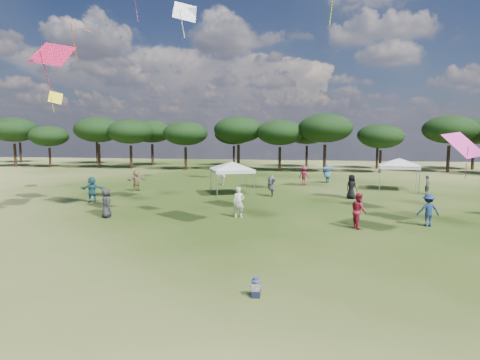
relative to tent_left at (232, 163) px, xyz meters
name	(u,v)px	position (x,y,z in m)	size (l,w,h in m)	color
ground	(231,336)	(4.54, -22.38, -2.52)	(140.00, 140.00, 0.00)	#324815
tree_line	(318,130)	(6.93, 25.03, 2.91)	(108.78, 17.63, 7.77)	black
tent_left	(232,163)	(0.00, 0.00, 0.00)	(5.76, 5.76, 2.94)	gray
tent_right	(399,160)	(13.65, 5.34, 0.11)	(6.49, 6.49, 3.05)	gray
toddler	(256,288)	(4.78, -19.99, -2.26)	(0.39, 0.44, 0.58)	black
festival_crowd	(279,185)	(3.77, -0.22, -1.62)	(30.67, 21.48, 1.90)	#846548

